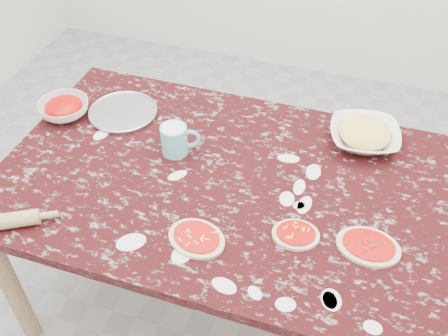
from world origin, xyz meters
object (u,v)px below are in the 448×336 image
sauce_bowl (64,109)px  flour_mug (176,139)px  worktable (224,195)px  pizza_tray (123,112)px  cheese_bowl (364,136)px

sauce_bowl → flour_mug: 0.52m
flour_mug → worktable: bearing=-20.7°
worktable → pizza_tray: pizza_tray is taller
pizza_tray → sauce_bowl: sauce_bowl is taller
worktable → cheese_bowl: (0.44, 0.35, 0.11)m
sauce_bowl → cheese_bowl: 1.18m
cheese_bowl → flour_mug: 0.71m
worktable → flour_mug: 0.27m
flour_mug → sauce_bowl: bearing=172.5°
sauce_bowl → cheese_bowl: bearing=9.9°
cheese_bowl → flour_mug: size_ratio=1.84×
worktable → cheese_bowl: size_ratio=6.19×
pizza_tray → flour_mug: 0.33m
worktable → cheese_bowl: 0.57m
worktable → sauce_bowl: bearing=168.4°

